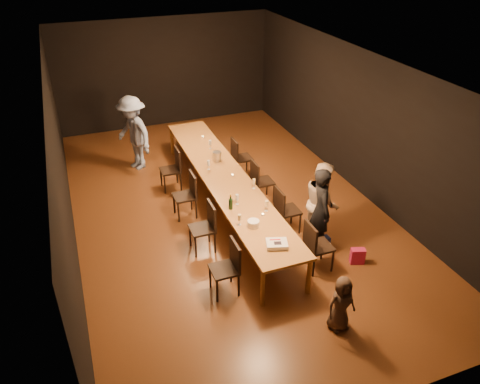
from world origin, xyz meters
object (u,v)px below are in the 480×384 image
object	(u,v)px
chair_right_0	(319,246)
chair_left_1	(202,228)
chair_left_0	(224,269)
plate_stack	(253,224)
woman_birthday	(321,210)
champagne_bottle	(231,202)
man_blue	(133,133)
chair_left_3	(170,170)
ice_bucket	(217,156)
child	(341,304)
table	(224,178)
woman_tan	(322,202)
chair_right_1	(288,210)
birthday_cake	(277,244)
chair_left_2	(184,196)
chair_right_3	(242,157)

from	to	relation	value
chair_right_0	chair_left_1	size ratio (longest dim) A/B	1.00
chair_left_0	plate_stack	size ratio (longest dim) A/B	4.57
chair_right_0	woman_birthday	world-z (taller)	woman_birthday
champagne_bottle	woman_birthday	bearing A→B (deg)	-24.83
chair_right_0	man_blue	bearing A→B (deg)	-155.47
chair_left_3	ice_bucket	distance (m)	1.12
chair_left_3	child	xyz separation A→B (m)	(1.32, -4.92, -0.01)
table	chair_left_3	bearing A→B (deg)	125.31
table	chair_left_0	bearing A→B (deg)	-109.50
chair_left_1	champagne_bottle	size ratio (longest dim) A/B	3.04
table	man_blue	size ratio (longest dim) A/B	3.37
woman_tan	plate_stack	size ratio (longest dim) A/B	7.68
chair_right_0	chair_left_0	distance (m)	1.70
chair_right_1	chair_left_1	size ratio (longest dim) A/B	1.00
birthday_cake	champagne_bottle	xyz separation A→B (m)	(-0.31, 1.29, 0.11)
chair_left_1	ice_bucket	size ratio (longest dim) A/B	4.56
man_blue	chair_right_1	bearing A→B (deg)	6.28
chair_left_2	child	distance (m)	3.94
woman_tan	child	distance (m)	2.29
chair_right_1	ice_bucket	world-z (taller)	ice_bucket
chair_left_3	woman_tan	size ratio (longest dim) A/B	0.60
chair_left_2	ice_bucket	xyz separation A→B (m)	(0.93, 0.71, 0.39)
chair_right_0	chair_left_3	xyz separation A→B (m)	(-1.70, 3.60, 0.00)
table	champagne_bottle	world-z (taller)	champagne_bottle
chair_left_2	birthday_cake	xyz separation A→B (m)	(0.86, -2.49, 0.32)
chair_right_1	chair_left_0	bearing A→B (deg)	-54.78
man_blue	plate_stack	size ratio (longest dim) A/B	8.77
man_blue	child	size ratio (longest dim) A/B	1.95
woman_tan	chair_left_2	bearing A→B (deg)	70.74
chair_right_1	ice_bucket	distance (m)	2.09
chair_right_0	plate_stack	distance (m)	1.17
champagne_bottle	birthday_cake	bearing A→B (deg)	-76.56
woman_birthday	plate_stack	xyz separation A→B (m)	(-1.28, 0.02, 0.00)
chair_right_0	chair_left_1	distance (m)	2.08
woman_birthday	woman_tan	size ratio (longest dim) A/B	1.03
plate_stack	chair_right_3	bearing A→B (deg)	72.18
ice_bucket	birthday_cake	bearing A→B (deg)	-91.36
chair_right_0	birthday_cake	world-z (taller)	chair_right_0
chair_left_0	woman_tan	distance (m)	2.32
chair_right_1	woman_birthday	bearing A→B (deg)	23.96
chair_right_0	chair_right_3	size ratio (longest dim) A/B	1.00
man_blue	chair_left_3	bearing A→B (deg)	-2.50
chair_left_1	ice_bucket	world-z (taller)	ice_bucket
table	chair_right_1	distance (m)	1.49
chair_right_3	woman_tan	bearing A→B (deg)	9.33
chair_left_2	child	xyz separation A→B (m)	(1.32, -3.72, -0.01)
chair_right_3	plate_stack	xyz separation A→B (m)	(-0.98, -3.06, 0.34)
table	man_blue	bearing A→B (deg)	119.03
chair_left_1	chair_left_2	distance (m)	1.20
chair_left_0	man_blue	xyz separation A→B (m)	(-0.53, 4.89, 0.43)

